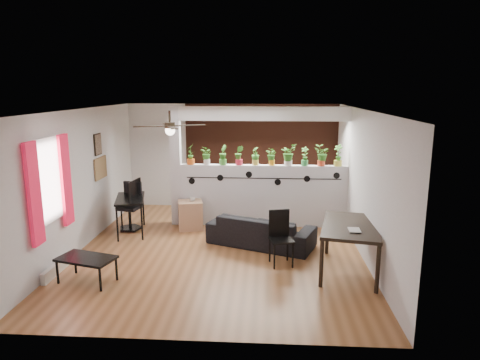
% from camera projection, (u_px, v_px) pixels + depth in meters
% --- Properties ---
extents(room_shell, '(6.30, 7.10, 2.90)m').
position_uv_depth(room_shell, '(219.00, 182.00, 7.79)').
color(room_shell, brown).
rests_on(room_shell, ground).
extents(partition_wall, '(3.60, 0.18, 1.35)m').
position_uv_depth(partition_wall, '(263.00, 196.00, 9.34)').
color(partition_wall, '#BCBCC1').
rests_on(partition_wall, ground).
extents(ceiling_header, '(3.60, 0.18, 0.30)m').
position_uv_depth(ceiling_header, '(264.00, 114.00, 8.96)').
color(ceiling_header, silver).
rests_on(ceiling_header, room_shell).
extents(pier_column, '(0.22, 0.20, 2.60)m').
position_uv_depth(pier_column, '(176.00, 166.00, 9.32)').
color(pier_column, '#BCBCC1').
rests_on(pier_column, ground).
extents(brick_panel, '(3.90, 0.05, 2.60)m').
position_uv_depth(brick_panel, '(264.00, 157.00, 10.64)').
color(brick_panel, brown).
rests_on(brick_panel, ground).
extents(vine_decal, '(3.31, 0.01, 0.30)m').
position_uv_depth(vine_decal, '(263.00, 178.00, 9.16)').
color(vine_decal, black).
rests_on(vine_decal, partition_wall).
extents(window_assembly, '(0.09, 1.30, 1.55)m').
position_uv_depth(window_assembly, '(49.00, 183.00, 6.73)').
color(window_assembly, white).
rests_on(window_assembly, room_shell).
extents(baseboard_heater, '(0.08, 1.00, 0.18)m').
position_uv_depth(baseboard_heater, '(58.00, 267.00, 7.03)').
color(baseboard_heater, silver).
rests_on(baseboard_heater, ground).
extents(corkboard, '(0.03, 0.60, 0.45)m').
position_uv_depth(corkboard, '(101.00, 168.00, 8.86)').
color(corkboard, olive).
rests_on(corkboard, room_shell).
extents(framed_art, '(0.03, 0.34, 0.44)m').
position_uv_depth(framed_art, '(98.00, 144.00, 8.71)').
color(framed_art, '#8C7259').
rests_on(framed_art, room_shell).
extents(ceiling_fan, '(1.19, 1.19, 0.43)m').
position_uv_depth(ceiling_fan, '(170.00, 127.00, 7.33)').
color(ceiling_fan, black).
rests_on(ceiling_fan, room_shell).
extents(potted_plant_0, '(0.21, 0.26, 0.46)m').
position_uv_depth(potted_plant_0, '(191.00, 153.00, 9.24)').
color(potted_plant_0, '#CD5718').
rests_on(potted_plant_0, partition_wall).
extents(potted_plant_1, '(0.25, 0.25, 0.39)m').
position_uv_depth(potted_plant_1, '(207.00, 155.00, 9.23)').
color(potted_plant_1, silver).
rests_on(potted_plant_1, partition_wall).
extents(potted_plant_2, '(0.18, 0.22, 0.43)m').
position_uv_depth(potted_plant_2, '(223.00, 154.00, 9.20)').
color(potted_plant_2, '#3D8430').
rests_on(potted_plant_2, partition_wall).
extents(potted_plant_3, '(0.23, 0.18, 0.42)m').
position_uv_depth(potted_plant_3, '(239.00, 155.00, 9.18)').
color(potted_plant_3, red).
rests_on(potted_plant_3, partition_wall).
extents(potted_plant_4, '(0.20, 0.23, 0.39)m').
position_uv_depth(potted_plant_4, '(255.00, 155.00, 9.16)').
color(potted_plant_4, gold).
rests_on(potted_plant_4, partition_wall).
extents(potted_plant_5, '(0.24, 0.23, 0.38)m').
position_uv_depth(potted_plant_5, '(272.00, 156.00, 9.14)').
color(potted_plant_5, orange).
rests_on(potted_plant_5, partition_wall).
extents(potted_plant_6, '(0.31, 0.31, 0.46)m').
position_uv_depth(potted_plant_6, '(288.00, 154.00, 9.11)').
color(potted_plant_6, silver).
rests_on(potted_plant_6, partition_wall).
extents(potted_plant_7, '(0.24, 0.22, 0.41)m').
position_uv_depth(potted_plant_7, '(305.00, 156.00, 9.09)').
color(potted_plant_7, '#338D46').
rests_on(potted_plant_7, partition_wall).
extents(potted_plant_8, '(0.25, 0.21, 0.44)m').
position_uv_depth(potted_plant_8, '(322.00, 155.00, 9.07)').
color(potted_plant_8, '#CC4020').
rests_on(potted_plant_8, partition_wall).
extents(potted_plant_9, '(0.31, 0.31, 0.47)m').
position_uv_depth(potted_plant_9, '(338.00, 155.00, 9.05)').
color(potted_plant_9, '#DFD54E').
rests_on(potted_plant_9, partition_wall).
extents(sofa, '(2.06, 1.40, 0.56)m').
position_uv_depth(sofa, '(261.00, 231.00, 8.23)').
color(sofa, black).
rests_on(sofa, ground).
extents(cube_shelf, '(0.59, 0.55, 0.61)m').
position_uv_depth(cube_shelf, '(190.00, 215.00, 9.18)').
color(cube_shelf, '#A17555').
rests_on(cube_shelf, ground).
extents(cup, '(0.16, 0.16, 0.09)m').
position_uv_depth(cup, '(192.00, 199.00, 9.10)').
color(cup, gray).
rests_on(cup, cube_shelf).
extents(computer_desk, '(0.80, 1.16, 0.76)m').
position_uv_depth(computer_desk, '(130.00, 201.00, 8.82)').
color(computer_desk, black).
rests_on(computer_desk, ground).
extents(monitor, '(0.33, 0.10, 0.19)m').
position_uv_depth(monitor, '(132.00, 191.00, 8.94)').
color(monitor, black).
rests_on(monitor, computer_desk).
extents(office_chair, '(0.52, 0.52, 1.00)m').
position_uv_depth(office_chair, '(131.00, 209.00, 9.12)').
color(office_chair, black).
rests_on(office_chair, ground).
extents(dining_table, '(1.17, 1.62, 0.80)m').
position_uv_depth(dining_table, '(351.00, 230.00, 6.94)').
color(dining_table, black).
rests_on(dining_table, ground).
extents(book, '(0.19, 0.25, 0.02)m').
position_uv_depth(book, '(348.00, 230.00, 6.63)').
color(book, gray).
rests_on(book, dining_table).
extents(folding_chair, '(0.46, 0.46, 0.94)m').
position_uv_depth(folding_chair, '(280.00, 232.00, 7.32)').
color(folding_chair, black).
rests_on(folding_chair, ground).
extents(coffee_table, '(0.97, 0.70, 0.41)m').
position_uv_depth(coffee_table, '(86.00, 260.00, 6.63)').
color(coffee_table, black).
rests_on(coffee_table, ground).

